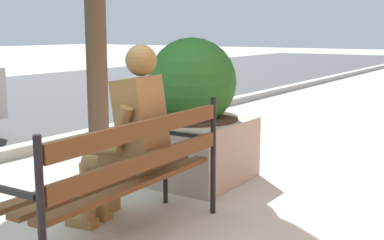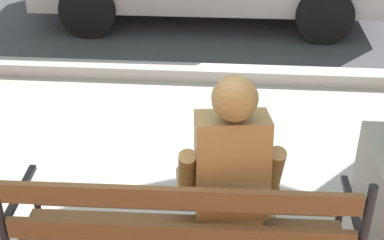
{
  "view_description": "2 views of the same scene",
  "coord_description": "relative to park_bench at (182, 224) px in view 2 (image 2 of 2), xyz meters",
  "views": [
    {
      "loc": [
        -2.28,
        -2.1,
        1.46
      ],
      "look_at": [
        1.87,
        0.63,
        0.6
      ],
      "focal_mm": 48.23,
      "sensor_mm": 36.0,
      "label": 1
    },
    {
      "loc": [
        0.49,
        -2.1,
        2.48
      ],
      "look_at": [
        0.27,
        0.81,
        0.75
      ],
      "focal_mm": 52.28,
      "sensor_mm": 36.0,
      "label": 2
    }
  ],
  "objects": [
    {
      "name": "curb_stone",
      "position": [
        -0.27,
        2.8,
        -0.48
      ],
      "size": [
        60.0,
        0.2,
        0.12
      ],
      "primitive_type": "cube",
      "color": "#B2AFA8",
      "rests_on": "ground"
    },
    {
      "name": "park_bench",
      "position": [
        0.0,
        0.0,
        0.0
      ],
      "size": [
        1.81,
        0.56,
        0.95
      ],
      "color": "brown",
      "rests_on": "ground"
    },
    {
      "name": "bronze_statue_seated",
      "position": [
        0.24,
        0.21,
        0.12
      ],
      "size": [
        0.61,
        0.82,
        1.37
      ],
      "color": "olive",
      "rests_on": "ground"
    }
  ]
}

